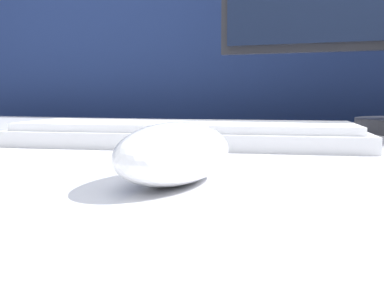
{
  "coord_description": "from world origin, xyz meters",
  "views": [
    {
      "loc": [
        0.14,
        -0.36,
        0.78
      ],
      "look_at": [
        0.05,
        -0.08,
        0.75
      ],
      "focal_mm": 42.0,
      "sensor_mm": 36.0,
      "label": 1
    }
  ],
  "objects": [
    {
      "name": "partition_panel",
      "position": [
        0.0,
        0.73,
        0.55
      ],
      "size": [
        5.0,
        0.03,
        1.1
      ],
      "color": "navy",
      "rests_on": "ground_plane"
    },
    {
      "name": "computer_mouse_near",
      "position": [
        0.05,
        -0.11,
        0.74
      ],
      "size": [
        0.06,
        0.11,
        0.04
      ],
      "rotation": [
        0.0,
        0.0,
        -0.05
      ],
      "color": "white",
      "rests_on": "desk"
    },
    {
      "name": "keyboard",
      "position": [
        -0.02,
        0.1,
        0.74
      ],
      "size": [
        0.38,
        0.18,
        0.02
      ],
      "rotation": [
        0.0,
        0.0,
        0.13
      ],
      "color": "silver",
      "rests_on": "desk"
    }
  ]
}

